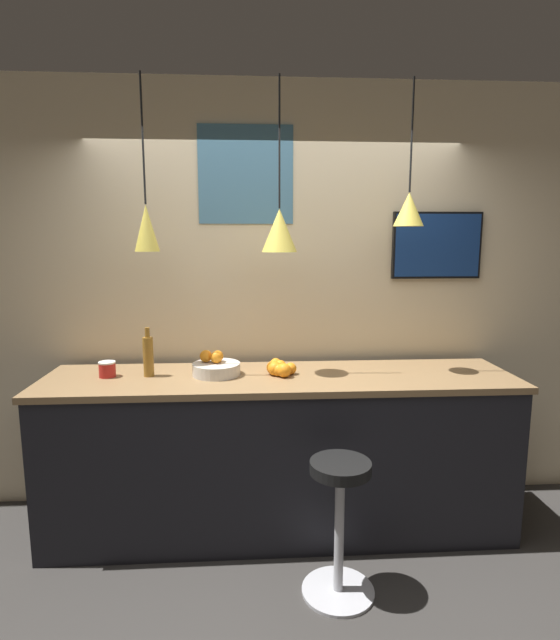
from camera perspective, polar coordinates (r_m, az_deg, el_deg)
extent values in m
plane|color=#33302D|center=(2.94, 1.05, -30.06)|extent=(14.00, 14.00, 0.00)
cube|color=beige|center=(3.49, -0.48, 2.52)|extent=(8.00, 0.06, 2.90)
cube|color=black|center=(3.30, 0.00, -15.25)|extent=(2.88, 0.67, 0.98)
cube|color=olive|center=(3.13, 0.00, -6.71)|extent=(2.92, 0.71, 0.04)
cylinder|color=#B7B7BC|center=(3.04, 6.64, -28.37)|extent=(0.39, 0.39, 0.02)
cylinder|color=#B7B7BC|center=(2.84, 6.77, -22.94)|extent=(0.05, 0.05, 0.66)
cylinder|color=black|center=(2.67, 6.93, -16.38)|extent=(0.32, 0.32, 0.06)
cylinder|color=beige|center=(3.15, -7.28, -5.58)|extent=(0.30, 0.30, 0.08)
sphere|color=orange|center=(3.13, -7.29, -4.24)|extent=(0.08, 0.08, 0.08)
sphere|color=orange|center=(3.17, -8.47, -4.11)|extent=(0.08, 0.08, 0.08)
sphere|color=orange|center=(3.17, -7.13, -4.12)|extent=(0.07, 0.07, 0.07)
sphere|color=orange|center=(3.13, -0.75, -5.45)|extent=(0.09, 0.09, 0.09)
sphere|color=orange|center=(3.18, 0.02, -5.32)|extent=(0.08, 0.08, 0.08)
sphere|color=orange|center=(3.14, 1.22, -5.56)|extent=(0.07, 0.07, 0.07)
sphere|color=orange|center=(3.09, -0.14, -5.76)|extent=(0.08, 0.08, 0.08)
sphere|color=orange|center=(3.11, -0.60, -5.59)|extent=(0.09, 0.09, 0.09)
sphere|color=orange|center=(3.11, 0.17, -5.68)|extent=(0.07, 0.07, 0.07)
sphere|color=orange|center=(3.25, -0.49, -5.03)|extent=(0.07, 0.07, 0.07)
sphere|color=orange|center=(3.14, -0.37, -5.52)|extent=(0.08, 0.08, 0.08)
sphere|color=orange|center=(3.07, 0.47, -5.78)|extent=(0.09, 0.09, 0.09)
cylinder|color=olive|center=(3.18, -14.82, -4.09)|extent=(0.06, 0.06, 0.24)
cylinder|color=olive|center=(3.15, -14.93, -1.38)|extent=(0.03, 0.03, 0.06)
cylinder|color=red|center=(3.26, -19.14, -5.42)|extent=(0.10, 0.10, 0.09)
cylinder|color=white|center=(3.25, -19.18, -4.60)|extent=(0.10, 0.10, 0.01)
cylinder|color=black|center=(3.16, -15.42, 19.34)|extent=(0.01, 0.01, 0.74)
cone|color=#EAD14C|center=(3.11, -15.01, 10.12)|extent=(0.15, 0.15, 0.28)
sphere|color=#F9EFCC|center=(3.11, -14.92, 7.94)|extent=(0.04, 0.04, 0.04)
cylinder|color=black|center=(3.11, -0.07, 19.64)|extent=(0.01, 0.01, 0.76)
cone|color=#EAD14C|center=(3.06, -0.06, 10.21)|extent=(0.21, 0.21, 0.26)
sphere|color=#F9EFCC|center=(3.06, -0.06, 8.16)|extent=(0.04, 0.04, 0.04)
cylinder|color=black|center=(3.26, 14.84, 19.74)|extent=(0.01, 0.01, 0.66)
cone|color=#EAD14C|center=(3.21, 14.51, 12.16)|extent=(0.18, 0.18, 0.20)
sphere|color=#F9EFCC|center=(3.21, 14.45, 10.69)|extent=(0.04, 0.04, 0.04)
cube|color=black|center=(3.65, 17.47, 8.14)|extent=(0.62, 0.04, 0.46)
cube|color=navy|center=(3.64, 17.58, 8.13)|extent=(0.59, 0.01, 0.43)
cube|color=teal|center=(3.45, -3.93, 16.24)|extent=(0.63, 0.01, 0.64)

